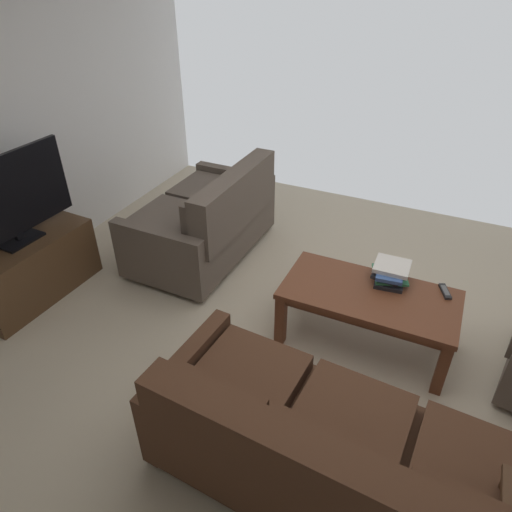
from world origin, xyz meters
The scene contains 8 objects.
ground_plane centered at (0.00, 0.00, 0.00)m, with size 5.73×5.11×0.01m, color #B7A88E.
sofa_main centered at (-0.26, 0.95, 0.34)m, with size 2.02×0.95×0.78m.
loveseat_near centered at (1.48, -0.81, 0.37)m, with size 0.89×1.43×0.88m.
coffee_table centered at (-0.12, -0.26, 0.39)m, with size 1.19×0.59×0.46m.
tv_stand centered at (2.50, 0.32, 0.26)m, with size 0.51×1.04×0.52m.
flat_tv centered at (2.50, 0.32, 0.88)m, with size 0.21×1.08×0.68m.
book_stack centered at (-0.21, -0.47, 0.52)m, with size 0.29×0.32×0.13m.
tv_remote centered at (-0.58, -0.48, 0.47)m, with size 0.10×0.16×0.02m.
Camera 1 is at (-0.45, 2.31, 2.41)m, focal length 32.23 mm.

